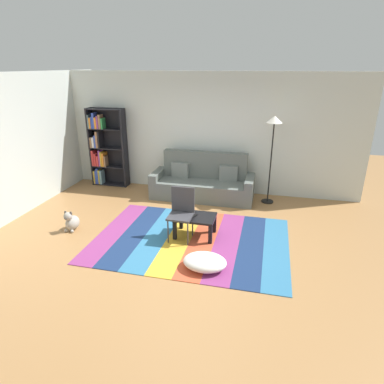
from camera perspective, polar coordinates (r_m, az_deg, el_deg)
The scene contains 12 objects.
ground_plane at distance 5.76m, azimuth -1.97°, elevation -8.18°, with size 14.00×14.00×0.00m, color #9E7042.
back_wall at distance 7.65m, azimuth 3.03°, elevation 10.05°, with size 6.80×0.10×2.70m, color silver.
left_wall at distance 7.48m, azimuth -26.66°, elevation 7.60°, with size 0.10×5.50×2.70m, color silver.
rug at distance 5.73m, azimuth -0.20°, elevation -8.25°, with size 3.27×2.33×0.01m.
couch at distance 7.42m, azimuth 1.90°, elevation 1.60°, with size 2.26×0.80×1.00m.
bookshelf at distance 8.36m, azimuth -14.95°, elevation 7.31°, with size 0.90×0.28×1.88m.
coffee_table at distance 5.72m, azimuth 0.54°, elevation -4.82°, with size 0.70×0.49×0.37m.
pouf at distance 4.95m, azimuth 2.23°, elevation -11.99°, with size 0.64×0.50×0.21m, color white.
dog at distance 6.38m, azimuth -20.09°, elevation -4.84°, with size 0.22×0.35×0.40m.
standing_lamp at distance 7.00m, azimuth 13.91°, elevation 10.17°, with size 0.32×0.32×1.87m.
tv_remote at distance 5.68m, azimuth 0.38°, elevation -4.15°, with size 0.04×0.15×0.02m, color black.
folding_chair at distance 5.59m, azimuth -1.80°, elevation -2.97°, with size 0.40×0.40×0.90m.
Camera 1 is at (1.36, -4.83, 2.82)m, focal length 30.86 mm.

